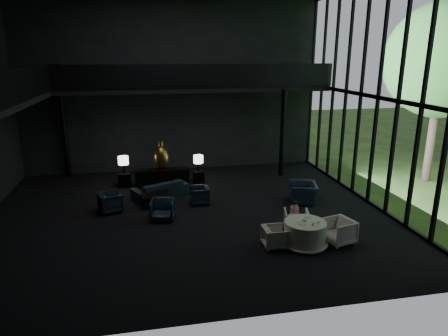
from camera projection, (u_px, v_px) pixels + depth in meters
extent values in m
cube|color=black|center=(189.00, 215.00, 14.20)|extent=(14.00, 12.00, 0.02)
cube|color=black|center=(173.00, 87.00, 18.75)|extent=(14.00, 0.04, 8.00)
cube|color=black|center=(218.00, 138.00, 7.44)|extent=(14.00, 0.04, 8.00)
cube|color=black|center=(197.00, 89.00, 17.99)|extent=(12.00, 2.00, 0.25)
cube|color=black|center=(20.00, 85.00, 12.01)|extent=(0.06, 12.00, 1.00)
cube|color=black|center=(199.00, 76.00, 16.89)|extent=(12.00, 0.06, 1.00)
cylinder|color=black|center=(64.00, 134.00, 18.10)|extent=(0.24, 0.24, 4.00)
cylinder|color=black|center=(282.00, 133.00, 18.30)|extent=(0.24, 0.24, 4.00)
cylinder|color=#382D23|center=(433.00, 126.00, 17.44)|extent=(0.36, 0.36, 4.90)
sphere|color=#2B5E21|center=(443.00, 60.00, 16.66)|extent=(4.80, 4.80, 4.80)
cube|color=black|center=(162.00, 177.00, 17.25)|extent=(2.29, 0.52, 0.73)
ellipsoid|color=#A27326|center=(161.00, 157.00, 17.19)|extent=(0.64, 0.64, 0.99)
cylinder|color=#A27326|center=(161.00, 144.00, 17.02)|extent=(0.22, 0.22, 0.20)
cube|color=black|center=(125.00, 179.00, 17.21)|extent=(0.54, 0.54, 0.59)
cylinder|color=black|center=(124.00, 169.00, 17.05)|extent=(0.13, 0.13, 0.38)
cylinder|color=white|center=(123.00, 160.00, 16.95)|extent=(0.44, 0.44, 0.35)
cube|color=black|center=(199.00, 177.00, 17.72)|extent=(0.47, 0.47, 0.52)
cylinder|color=black|center=(198.00, 167.00, 17.58)|extent=(0.13, 0.13, 0.37)
cylinder|color=white|center=(198.00, 159.00, 17.48)|extent=(0.43, 0.43, 0.34)
imported|color=black|center=(160.00, 186.00, 15.89)|extent=(2.36, 1.56, 0.89)
imported|color=#203643|center=(111.00, 201.00, 14.37)|extent=(0.94, 0.97, 0.79)
imported|color=#162031|center=(199.00, 195.00, 15.18)|extent=(0.63, 0.67, 0.68)
imported|color=black|center=(162.00, 208.00, 13.67)|extent=(0.92, 0.88, 0.82)
imported|color=#284253|center=(303.00, 189.00, 15.31)|extent=(1.05, 1.34, 1.03)
cube|color=black|center=(156.00, 199.00, 15.07)|extent=(1.04, 1.04, 0.44)
cylinder|color=white|center=(305.00, 233.00, 11.85)|extent=(1.23, 1.23, 0.75)
cone|color=white|center=(304.00, 243.00, 11.94)|extent=(1.40, 1.40, 0.10)
imported|color=#B4AEA2|center=(296.00, 220.00, 12.77)|extent=(0.91, 0.87, 0.78)
imported|color=silver|center=(339.00, 229.00, 11.98)|extent=(0.99, 1.03, 0.88)
imported|color=beige|center=(275.00, 237.00, 11.77)|extent=(0.57, 0.61, 0.63)
cylinder|color=pink|center=(294.00, 212.00, 12.75)|extent=(0.26, 0.26, 0.38)
sphere|color=#D8A884|center=(295.00, 204.00, 12.67)|extent=(0.19, 0.19, 0.19)
ellipsoid|color=black|center=(295.00, 203.00, 12.66)|extent=(0.20, 0.20, 0.13)
cylinder|color=white|center=(302.00, 223.00, 11.63)|extent=(0.31, 0.31, 0.02)
cylinder|color=white|center=(308.00, 217.00, 12.06)|extent=(0.26, 0.26, 0.01)
cylinder|color=white|center=(315.00, 223.00, 11.66)|extent=(0.17, 0.17, 0.01)
cylinder|color=white|center=(318.00, 222.00, 11.65)|extent=(0.09, 0.09, 0.06)
ellipsoid|color=white|center=(305.00, 220.00, 11.80)|extent=(0.14, 0.14, 0.07)
cylinder|color=#99999E|center=(313.00, 224.00, 11.48)|extent=(0.08, 0.08, 0.07)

